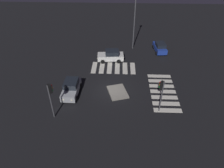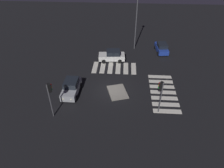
{
  "view_description": "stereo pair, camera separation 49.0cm",
  "coord_description": "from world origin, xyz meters",
  "px_view_note": "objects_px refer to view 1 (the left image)",
  "views": [
    {
      "loc": [
        -20.79,
        -0.82,
        16.43
      ],
      "look_at": [
        0.0,
        0.0,
        1.0
      ],
      "focal_mm": 33.2,
      "sensor_mm": 36.0,
      "label": 1
    },
    {
      "loc": [
        -20.76,
        -1.31,
        16.43
      ],
      "look_at": [
        0.0,
        0.0,
        1.0
      ],
      "focal_mm": 33.2,
      "sensor_mm": 36.0,
      "label": 2
    }
  ],
  "objects_px": {
    "car_silver": "(71,88)",
    "traffic_light_west": "(50,93)",
    "traffic_island": "(118,92)",
    "traffic_light_south": "(161,89)",
    "street_lamp": "(135,14)",
    "car_blue": "(160,47)",
    "car_white": "(111,56)"
  },
  "relations": [
    {
      "from": "traffic_light_west",
      "to": "traffic_island",
      "type": "bearing_deg",
      "value": -5.59
    },
    {
      "from": "car_silver",
      "to": "traffic_light_west",
      "type": "xyz_separation_m",
      "value": [
        -4.01,
        1.03,
        2.38
      ]
    },
    {
      "from": "car_white",
      "to": "street_lamp",
      "type": "distance_m",
      "value": 7.58
    },
    {
      "from": "traffic_light_west",
      "to": "traffic_light_south",
      "type": "bearing_deg",
      "value": -31.96
    },
    {
      "from": "traffic_island",
      "to": "car_blue",
      "type": "distance_m",
      "value": 13.26
    },
    {
      "from": "traffic_island",
      "to": "traffic_light_west",
      "type": "distance_m",
      "value": 8.67
    },
    {
      "from": "car_blue",
      "to": "traffic_light_west",
      "type": "height_order",
      "value": "traffic_light_west"
    },
    {
      "from": "car_silver",
      "to": "car_blue",
      "type": "distance_m",
      "value": 17.2
    },
    {
      "from": "car_blue",
      "to": "traffic_light_south",
      "type": "xyz_separation_m",
      "value": [
        -14.38,
        2.25,
        2.24
      ]
    },
    {
      "from": "car_blue",
      "to": "street_lamp",
      "type": "relative_size",
      "value": 0.44
    },
    {
      "from": "traffic_light_south",
      "to": "car_silver",
      "type": "bearing_deg",
      "value": 18.79
    },
    {
      "from": "traffic_island",
      "to": "car_blue",
      "type": "bearing_deg",
      "value": -31.21
    },
    {
      "from": "car_white",
      "to": "traffic_light_west",
      "type": "height_order",
      "value": "traffic_light_west"
    },
    {
      "from": "car_blue",
      "to": "traffic_light_west",
      "type": "relative_size",
      "value": 0.91
    },
    {
      "from": "car_silver",
      "to": "traffic_light_west",
      "type": "height_order",
      "value": "traffic_light_west"
    },
    {
      "from": "car_blue",
      "to": "traffic_light_west",
      "type": "xyz_separation_m",
      "value": [
        -15.75,
        13.61,
        2.45
      ]
    },
    {
      "from": "car_white",
      "to": "traffic_light_west",
      "type": "xyz_separation_m",
      "value": [
        -12.4,
        5.56,
        2.4
      ]
    },
    {
      "from": "traffic_island",
      "to": "car_silver",
      "type": "relative_size",
      "value": 0.82
    },
    {
      "from": "traffic_light_south",
      "to": "traffic_light_west",
      "type": "xyz_separation_m",
      "value": [
        -1.37,
        11.36,
        0.21
      ]
    },
    {
      "from": "car_white",
      "to": "street_lamp",
      "type": "bearing_deg",
      "value": -133.91
    },
    {
      "from": "car_blue",
      "to": "street_lamp",
      "type": "height_order",
      "value": "street_lamp"
    },
    {
      "from": "traffic_island",
      "to": "car_silver",
      "type": "bearing_deg",
      "value": 94.09
    },
    {
      "from": "car_silver",
      "to": "traffic_light_west",
      "type": "bearing_deg",
      "value": -12.9
    },
    {
      "from": "traffic_light_south",
      "to": "traffic_light_west",
      "type": "height_order",
      "value": "traffic_light_west"
    },
    {
      "from": "traffic_light_south",
      "to": "street_lamp",
      "type": "xyz_separation_m",
      "value": [
        15.41,
        2.21,
        2.86
      ]
    },
    {
      "from": "traffic_island",
      "to": "traffic_light_west",
      "type": "bearing_deg",
      "value": 123.23
    },
    {
      "from": "car_silver",
      "to": "traffic_light_west",
      "type": "relative_size",
      "value": 0.97
    },
    {
      "from": "traffic_island",
      "to": "car_white",
      "type": "height_order",
      "value": "car_white"
    },
    {
      "from": "traffic_light_south",
      "to": "street_lamp",
      "type": "distance_m",
      "value": 15.83
    },
    {
      "from": "traffic_island",
      "to": "traffic_light_south",
      "type": "distance_m",
      "value": 6.27
    },
    {
      "from": "traffic_light_south",
      "to": "street_lamp",
      "type": "height_order",
      "value": "street_lamp"
    },
    {
      "from": "traffic_island",
      "to": "car_blue",
      "type": "height_order",
      "value": "car_blue"
    }
  ]
}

